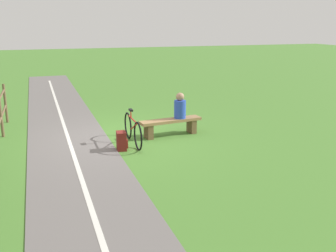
% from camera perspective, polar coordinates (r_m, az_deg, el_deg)
% --- Properties ---
extents(ground_plane, '(80.00, 80.00, 0.00)m').
position_cam_1_polar(ground_plane, '(10.70, -7.52, -1.80)').
color(ground_plane, '#477A2D').
extents(paved_path, '(2.35, 36.01, 0.02)m').
position_cam_1_polar(paved_path, '(6.83, -11.52, -12.13)').
color(paved_path, '#66605E').
rests_on(paved_path, ground_plane).
extents(path_centre_line, '(0.29, 32.00, 0.00)m').
position_cam_1_polar(path_centre_line, '(6.82, -11.53, -12.05)').
color(path_centre_line, silver).
rests_on(path_centre_line, paved_path).
extents(bench, '(1.85, 0.58, 0.48)m').
position_cam_1_polar(bench, '(10.76, 0.40, 0.29)').
color(bench, '#937047').
rests_on(bench, ground_plane).
extents(person_seated, '(0.37, 0.37, 0.74)m').
position_cam_1_polar(person_seated, '(10.77, 1.82, 2.88)').
color(person_seated, '#2847B7').
rests_on(person_seated, bench).
extents(bicycle, '(0.08, 1.83, 0.91)m').
position_cam_1_polar(bicycle, '(10.03, -5.35, -0.57)').
color(bicycle, black).
rests_on(bicycle, ground_plane).
extents(backpack, '(0.30, 0.34, 0.48)m').
position_cam_1_polar(backpack, '(9.62, -7.01, -2.27)').
color(backpack, maroon).
rests_on(backpack, ground_plane).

